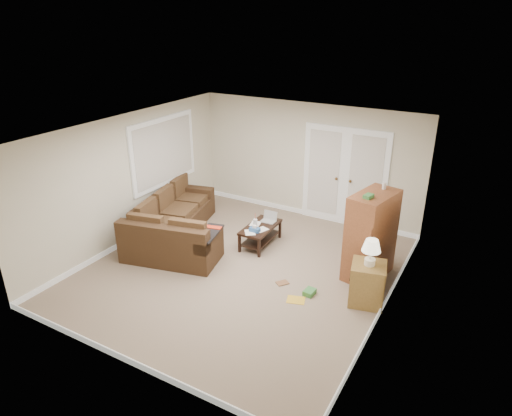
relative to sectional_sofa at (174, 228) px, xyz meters
The scene contains 17 objects.
floor 1.75m from the sectional_sofa, ahead, with size 5.50×5.50×0.00m, color gray.
ceiling 2.78m from the sectional_sofa, ahead, with size 5.00×5.50×0.02m, color white.
wall_left 1.25m from the sectional_sofa, 163.73° to the right, with size 0.02×5.50×2.50m, color beige.
wall_right 4.31m from the sectional_sofa, ahead, with size 0.02×5.50×2.50m, color beige.
wall_back 3.18m from the sectional_sofa, 55.96° to the left, with size 5.00×0.02×2.50m, color beige.
wall_front 3.56m from the sectional_sofa, 60.32° to the right, with size 5.00×0.02×2.50m, color beige.
baseboards 1.74m from the sectional_sofa, ahead, with size 5.00×5.50×0.10m, color silver, non-canonical shape.
french_doors 3.63m from the sectional_sofa, 44.22° to the left, with size 1.80×0.05×2.13m.
window_left 1.64m from the sectional_sofa, 134.90° to the left, with size 0.05×1.92×1.42m.
sectional_sofa is the anchor object (origin of this frame).
coffee_table 1.71m from the sectional_sofa, 26.61° to the left, with size 0.52×0.99×0.67m.
tv_armoire 3.76m from the sectional_sofa, 10.66° to the left, with size 0.71×1.03×1.62m.
side_cabinet 3.90m from the sectional_sofa, ahead, with size 0.62×0.62×1.09m.
space_heater 4.05m from the sectional_sofa, 33.17° to the left, with size 0.12×0.10×0.30m, color silver.
floor_magazine 3.01m from the sectional_sofa, 11.82° to the right, with size 0.28×0.22×0.01m, color gold.
floor_greenbox 3.09m from the sectional_sofa, ahead, with size 0.16×0.21×0.08m, color #387C39.
floor_book 2.50m from the sectional_sofa, ahead, with size 0.15×0.20×0.02m, color brown.
Camera 1 is at (3.66, -5.95, 4.21)m, focal length 32.00 mm.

